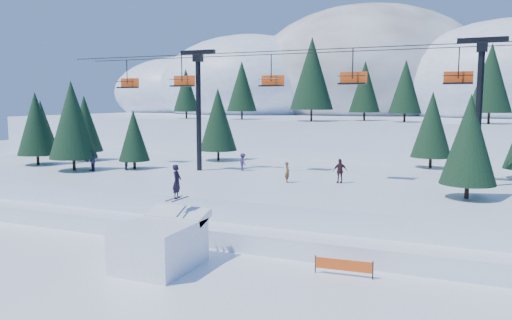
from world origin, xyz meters
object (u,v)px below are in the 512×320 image
at_px(jump_kicker, 161,243).
at_px(banner_far, 390,258).
at_px(chairlift, 319,90).
at_px(banner_near, 344,265).

relative_size(jump_kicker, banner_far, 1.82).
relative_size(chairlift, banner_far, 16.27).
bearing_deg(banner_far, chairlift, 120.77).
bearing_deg(banner_near, jump_kicker, -165.48).
distance_m(jump_kicker, banner_near, 9.28).
bearing_deg(chairlift, banner_far, -59.23).
height_order(jump_kicker, banner_far, jump_kicker).
bearing_deg(chairlift, banner_near, -69.31).
relative_size(banner_near, banner_far, 1.01).
bearing_deg(banner_near, banner_far, 46.56).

